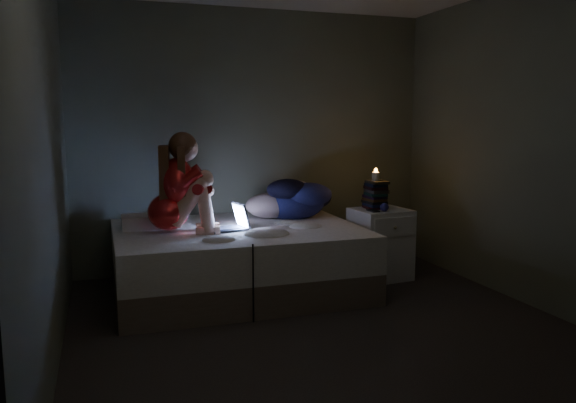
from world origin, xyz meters
name	(u,v)px	position (x,y,z in m)	size (l,w,h in m)	color
floor	(325,330)	(0.00, 0.00, -0.01)	(3.60, 3.80, 0.02)	black
wall_back	(255,141)	(0.00, 1.91, 1.30)	(3.60, 0.02, 2.60)	#5C634F
wall_front	(516,175)	(0.00, -1.91, 1.30)	(3.60, 0.02, 2.60)	#5C634F
wall_left	(46,155)	(-1.81, 0.00, 1.30)	(0.02, 3.80, 2.60)	#5C634F
wall_right	(537,146)	(1.81, 0.00, 1.30)	(0.02, 3.80, 2.60)	#5C634F
bed	(238,259)	(-0.38, 1.10, 0.29)	(2.10, 1.57, 0.58)	beige
pillow	(145,222)	(-1.15, 1.32, 0.63)	(0.40, 0.28, 0.12)	white
woman	(168,183)	(-0.98, 1.03, 1.00)	(0.52, 0.34, 0.84)	#AA040D
laptop	(226,217)	(-0.51, 0.99, 0.70)	(0.34, 0.24, 0.24)	black
clothes_pile	(292,197)	(0.25, 1.46, 0.78)	(0.66, 0.53, 0.40)	navy
nightstand	(380,244)	(1.01, 1.09, 0.33)	(0.50, 0.45, 0.67)	white
book_stack	(375,194)	(0.98, 1.14, 0.81)	(0.19, 0.25, 0.27)	black
candle	(376,176)	(0.98, 1.14, 0.98)	(0.07, 0.07, 0.08)	beige
phone	(372,211)	(0.88, 1.02, 0.68)	(0.07, 0.14, 0.01)	black
blue_orb	(383,207)	(0.96, 0.96, 0.71)	(0.08, 0.08, 0.08)	navy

